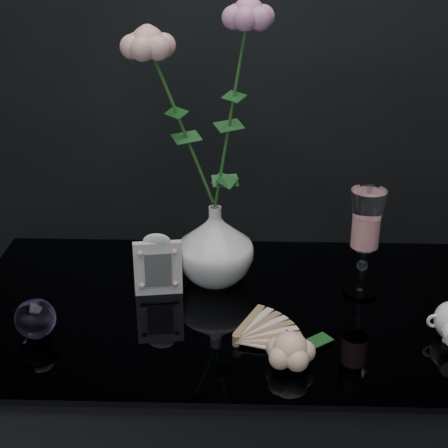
# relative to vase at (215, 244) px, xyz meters

# --- Properties ---
(vase) EXTENTS (0.21, 0.21, 0.16)m
(vase) POSITION_rel_vase_xyz_m (0.00, 0.00, 0.00)
(vase) COLOR white
(vase) RESTS_ON table
(wine_glass) EXTENTS (0.08, 0.08, 0.22)m
(wine_glass) POSITION_rel_vase_xyz_m (0.29, -0.04, 0.03)
(wine_glass) COLOR white
(wine_glass) RESTS_ON table
(picture_frame) EXTENTS (0.11, 0.09, 0.13)m
(picture_frame) POSITION_rel_vase_xyz_m (-0.11, -0.06, -0.02)
(picture_frame) COLOR silver
(picture_frame) RESTS_ON table
(paperweight) EXTENTS (0.08, 0.08, 0.07)m
(paperweight) POSITION_rel_vase_xyz_m (-0.31, -0.22, -0.05)
(paperweight) COLOR #9A81D2
(paperweight) RESTS_ON table
(paper_fan) EXTENTS (0.27, 0.23, 0.02)m
(paper_fan) POSITION_rel_vase_xyz_m (0.05, -0.23, -0.07)
(paper_fan) COLOR #FCE8CA
(paper_fan) RESTS_ON table
(loose_rose) EXTENTS (0.16, 0.20, 0.06)m
(loose_rose) POSITION_rel_vase_xyz_m (0.14, -0.29, -0.05)
(loose_rose) COLOR beige
(loose_rose) RESTS_ON table
(roses) EXTENTS (0.26, 0.11, 0.45)m
(roses) POSITION_rel_vase_xyz_m (-0.02, -0.00, 0.29)
(roses) COLOR #F1ACA1
(roses) RESTS_ON vase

